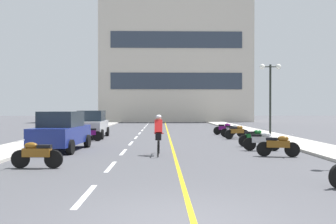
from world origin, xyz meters
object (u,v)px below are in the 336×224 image
at_px(street_lamp_mid, 270,83).
at_px(motorcycle_4, 254,137).
at_px(parked_car_near, 61,131).
at_px(motorcycle_2, 278,145).
at_px(motorcycle_7, 233,130).
at_px(motorcycle_5, 88,133).
at_px(motorcycle_1, 37,154).
at_px(motorcycle_8, 225,129).
at_px(cyclist_rider, 159,134).
at_px(motorcycle_6, 237,132).
at_px(parked_car_mid, 92,124).
at_px(motorcycle_3, 262,141).

height_order(street_lamp_mid, motorcycle_4, street_lamp_mid).
bearing_deg(motorcycle_4, parked_car_near, -169.99).
bearing_deg(motorcycle_2, motorcycle_7, 88.92).
bearing_deg(motorcycle_4, motorcycle_7, 88.81).
height_order(motorcycle_4, motorcycle_5, same).
distance_m(motorcycle_1, motorcycle_8, 17.03).
xyz_separation_m(motorcycle_2, motorcycle_5, (-9.10, 6.90, 0.00)).
bearing_deg(motorcycle_1, motorcycle_4, 36.43).
xyz_separation_m(parked_car_near, cyclist_rider, (4.52, -1.70, -0.03)).
bearing_deg(street_lamp_mid, motorcycle_1, -133.10).
bearing_deg(motorcycle_5, motorcycle_6, 8.91).
relative_size(motorcycle_6, cyclist_rider, 0.94).
distance_m(parked_car_mid, motorcycle_7, 9.60).
relative_size(motorcycle_2, motorcycle_8, 1.00).
xyz_separation_m(motorcycle_3, motorcycle_8, (0.09, 9.93, 0.00)).
relative_size(parked_car_near, motorcycle_7, 2.51).
distance_m(street_lamp_mid, parked_car_near, 14.37).
relative_size(motorcycle_2, cyclist_rider, 0.95).
relative_size(parked_car_near, motorcycle_3, 2.51).
bearing_deg(parked_car_near, motorcycle_4, 10.01).
bearing_deg(motorcycle_3, motorcycle_8, 89.50).
distance_m(motorcycle_6, motorcycle_8, 3.62).
bearing_deg(motorcycle_7, motorcycle_4, -91.19).
height_order(parked_car_near, motorcycle_5, parked_car_near).
height_order(parked_car_near, motorcycle_3, parked_car_near).
relative_size(street_lamp_mid, motorcycle_4, 2.88).
distance_m(street_lamp_mid, motorcycle_7, 4.06).
height_order(motorcycle_2, motorcycle_5, same).
height_order(street_lamp_mid, parked_car_near, street_lamp_mid).
distance_m(motorcycle_1, motorcycle_7, 15.39).
bearing_deg(motorcycle_1, street_lamp_mid, 46.90).
distance_m(motorcycle_6, cyclist_rider, 9.23).
bearing_deg(motorcycle_5, motorcycle_3, -28.34).
distance_m(motorcycle_3, motorcycle_5, 10.24).
relative_size(motorcycle_1, motorcycle_5, 1.02).
distance_m(street_lamp_mid, motorcycle_2, 10.51).
xyz_separation_m(motorcycle_5, motorcycle_8, (9.10, 5.06, 0.00)).
xyz_separation_m(motorcycle_1, motorcycle_7, (9.00, 12.48, 0.00)).
bearing_deg(motorcycle_6, motorcycle_2, -90.75).
height_order(street_lamp_mid, motorcycle_6, street_lamp_mid).
xyz_separation_m(street_lamp_mid, motorcycle_1, (-11.47, -12.25, -3.22)).
height_order(street_lamp_mid, motorcycle_5, street_lamp_mid).
distance_m(parked_car_mid, motorcycle_3, 12.05).
bearing_deg(motorcycle_6, street_lamp_mid, 27.00).
relative_size(parked_car_near, parked_car_mid, 1.01).
distance_m(parked_car_near, motorcycle_6, 11.26).
bearing_deg(motorcycle_2, motorcycle_5, 142.82).
xyz_separation_m(parked_car_near, motorcycle_7, (9.56, 7.60, -0.44)).
relative_size(motorcycle_4, motorcycle_5, 1.01).
xyz_separation_m(parked_car_mid, motorcycle_6, (9.51, -1.33, -0.44)).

